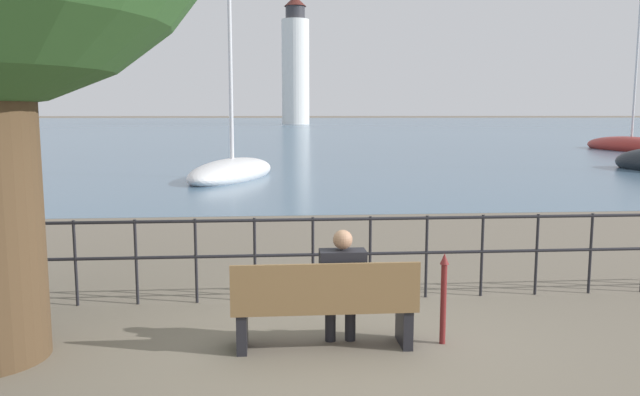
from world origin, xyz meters
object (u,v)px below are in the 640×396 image
harbor_lighthouse (295,65)px  park_bench (325,307)px  sailboat_2 (631,146)px  seated_person_left (342,282)px  closed_umbrella (444,294)px  sailboat_0 (232,171)px

harbor_lighthouse → park_bench: bearing=-92.3°
park_bench → sailboat_2: sailboat_2 is taller
park_bench → seated_person_left: (0.18, 0.08, 0.22)m
seated_person_left → sailboat_2: size_ratio=0.12×
closed_umbrella → harbor_lighthouse: 125.76m
park_bench → harbor_lighthouse: harbor_lighthouse is taller
sailboat_0 → harbor_lighthouse: 109.46m
seated_person_left → harbor_lighthouse: size_ratio=0.05×
park_bench → sailboat_0: (-1.86, 16.62, -0.18)m
seated_person_left → harbor_lighthouse: 125.76m
seated_person_left → sailboat_2: bearing=55.1°
sailboat_0 → harbor_lighthouse: bearing=105.2°
seated_person_left → sailboat_0: 16.67m
seated_person_left → sailboat_2: (21.74, 31.14, -0.37)m
park_bench → sailboat_0: size_ratio=0.21×
sailboat_0 → harbor_lighthouse: size_ratio=0.33×
sailboat_2 → closed_umbrella: bearing=-131.0°
park_bench → harbor_lighthouse: 125.86m
park_bench → harbor_lighthouse: size_ratio=0.07×
park_bench → harbor_lighthouse: (5.08, 125.22, 11.66)m
seated_person_left → harbor_lighthouse: (4.90, 125.14, 11.43)m
sailboat_0 → seated_person_left: bearing=-64.1°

